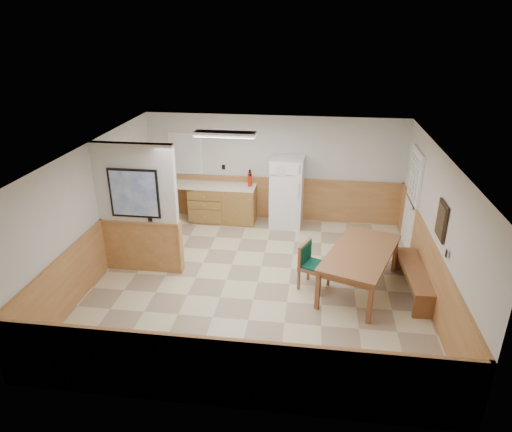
# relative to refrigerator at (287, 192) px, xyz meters

# --- Properties ---
(ground) EXTENTS (6.00, 6.00, 0.00)m
(ground) POSITION_rel_refrigerator_xyz_m (-0.34, -2.63, -0.82)
(ground) COLOR beige
(ground) RESTS_ON ground
(ceiling) EXTENTS (6.00, 6.00, 0.02)m
(ceiling) POSITION_rel_refrigerator_xyz_m (-0.34, -2.63, 1.68)
(ceiling) COLOR white
(ceiling) RESTS_ON back_wall
(back_wall) EXTENTS (6.00, 0.02, 2.50)m
(back_wall) POSITION_rel_refrigerator_xyz_m (-0.34, 0.37, 0.43)
(back_wall) COLOR silver
(back_wall) RESTS_ON ground
(right_wall) EXTENTS (0.02, 6.00, 2.50)m
(right_wall) POSITION_rel_refrigerator_xyz_m (2.66, -2.63, 0.43)
(right_wall) COLOR silver
(right_wall) RESTS_ON ground
(left_wall) EXTENTS (0.02, 6.00, 2.50)m
(left_wall) POSITION_rel_refrigerator_xyz_m (-3.34, -2.63, 0.43)
(left_wall) COLOR silver
(left_wall) RESTS_ON ground
(wainscot_back) EXTENTS (6.00, 0.04, 1.00)m
(wainscot_back) POSITION_rel_refrigerator_xyz_m (-0.34, 0.35, -0.32)
(wainscot_back) COLOR tan
(wainscot_back) RESTS_ON ground
(wainscot_right) EXTENTS (0.04, 6.00, 1.00)m
(wainscot_right) POSITION_rel_refrigerator_xyz_m (2.64, -2.63, -0.32)
(wainscot_right) COLOR tan
(wainscot_right) RESTS_ON ground
(wainscot_left) EXTENTS (0.04, 6.00, 1.00)m
(wainscot_left) POSITION_rel_refrigerator_xyz_m (-3.32, -2.63, -0.32)
(wainscot_left) COLOR tan
(wainscot_left) RESTS_ON ground
(partition_wall) EXTENTS (1.50, 0.20, 2.50)m
(partition_wall) POSITION_rel_refrigerator_xyz_m (-2.59, -2.43, 0.41)
(partition_wall) COLOR silver
(partition_wall) RESTS_ON ground
(kitchen_counter) EXTENTS (2.20, 0.61, 1.00)m
(kitchen_counter) POSITION_rel_refrigerator_xyz_m (-1.55, 0.05, -0.36)
(kitchen_counter) COLOR olive
(kitchen_counter) RESTS_ON ground
(exterior_door) EXTENTS (0.07, 1.02, 2.15)m
(exterior_door) POSITION_rel_refrigerator_xyz_m (2.63, -0.73, 0.23)
(exterior_door) COLOR white
(exterior_door) RESTS_ON ground
(kitchen_window) EXTENTS (0.80, 0.04, 1.00)m
(kitchen_window) POSITION_rel_refrigerator_xyz_m (-2.44, 0.35, 0.73)
(kitchen_window) COLOR white
(kitchen_window) RESTS_ON back_wall
(wall_painting) EXTENTS (0.04, 0.50, 0.60)m
(wall_painting) POSITION_rel_refrigerator_xyz_m (2.63, -2.93, 0.73)
(wall_painting) COLOR black
(wall_painting) RESTS_ON right_wall
(fluorescent_fixture) EXTENTS (1.20, 0.30, 0.09)m
(fluorescent_fixture) POSITION_rel_refrigerator_xyz_m (-1.14, -1.33, 1.63)
(fluorescent_fixture) COLOR white
(fluorescent_fixture) RESTS_ON ceiling
(refrigerator) EXTENTS (0.76, 0.74, 1.64)m
(refrigerator) POSITION_rel_refrigerator_xyz_m (0.00, 0.00, 0.00)
(refrigerator) COLOR white
(refrigerator) RESTS_ON ground
(dining_table) EXTENTS (1.61, 2.20, 0.75)m
(dining_table) POSITION_rel_refrigerator_xyz_m (1.48, -2.60, -0.16)
(dining_table) COLOR brown
(dining_table) RESTS_ON ground
(dining_bench) EXTENTS (0.43, 1.70, 0.45)m
(dining_bench) POSITION_rel_refrigerator_xyz_m (2.44, -2.58, -0.47)
(dining_bench) COLOR brown
(dining_bench) RESTS_ON ground
(dining_chair) EXTENTS (0.76, 0.65, 0.85)m
(dining_chair) POSITION_rel_refrigerator_xyz_m (0.60, -2.64, -0.32)
(dining_chair) COLOR brown
(dining_chair) RESTS_ON ground
(fire_extinguisher) EXTENTS (0.13, 0.13, 0.40)m
(fire_extinguisher) POSITION_rel_refrigerator_xyz_m (-0.87, 0.09, 0.26)
(fire_extinguisher) COLOR red
(fire_extinguisher) RESTS_ON kitchen_counter
(soap_bottle) EXTENTS (0.08, 0.08, 0.24)m
(soap_bottle) POSITION_rel_refrigerator_xyz_m (-2.63, 0.03, 0.20)
(soap_bottle) COLOR #17812F
(soap_bottle) RESTS_ON kitchen_counter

